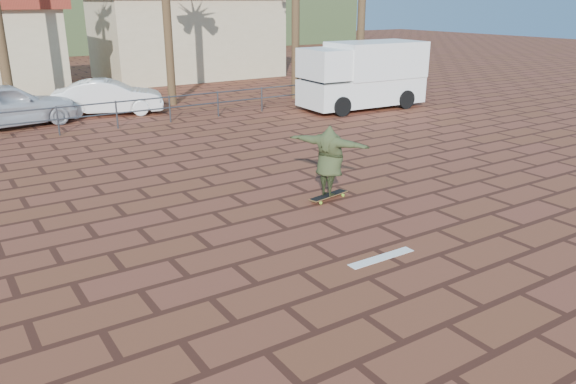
% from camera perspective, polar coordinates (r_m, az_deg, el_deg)
% --- Properties ---
extents(ground, '(120.00, 120.00, 0.00)m').
position_cam_1_polar(ground, '(10.69, 2.35, -5.25)').
color(ground, brown).
rests_on(ground, ground).
extents(paint_stripe, '(1.40, 0.22, 0.01)m').
position_cam_1_polar(paint_stripe, '(10.25, 9.48, -6.59)').
color(paint_stripe, white).
rests_on(paint_stripe, ground).
extents(guardrail, '(24.06, 0.06, 1.00)m').
position_cam_1_polar(guardrail, '(21.05, -17.05, 8.00)').
color(guardrail, '#47494F').
rests_on(guardrail, ground).
extents(building_east, '(10.60, 6.60, 5.00)m').
position_cam_1_polar(building_east, '(34.78, -10.23, 15.62)').
color(building_east, beige).
rests_on(building_east, ground).
extents(longboard, '(1.13, 0.44, 0.11)m').
position_cam_1_polar(longboard, '(13.00, 4.14, -0.36)').
color(longboard, olive).
rests_on(longboard, ground).
extents(skateboarder, '(1.32, 2.05, 1.63)m').
position_cam_1_polar(skateboarder, '(12.75, 4.23, 3.18)').
color(skateboarder, '#353E21').
rests_on(skateboarder, longboard).
extents(campervan, '(5.37, 2.52, 2.73)m').
position_cam_1_polar(campervan, '(24.22, 7.64, 11.80)').
color(campervan, white).
rests_on(campervan, ground).
extents(car_silver, '(4.97, 2.53, 1.62)m').
position_cam_1_polar(car_silver, '(22.70, -26.76, 7.90)').
color(car_silver, silver).
rests_on(car_silver, ground).
extents(car_white, '(4.45, 2.74, 1.38)m').
position_cam_1_polar(car_white, '(23.84, -17.74, 9.16)').
color(car_white, white).
rests_on(car_white, ground).
extents(street_sign, '(0.48, 0.06, 2.38)m').
position_cam_1_polar(street_sign, '(23.15, 5.80, 12.11)').
color(street_sign, gray).
rests_on(street_sign, ground).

